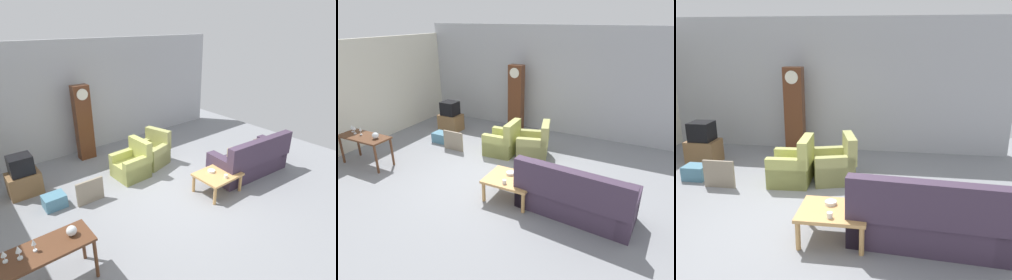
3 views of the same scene
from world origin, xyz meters
The scene contains 20 objects.
ground_plane centered at (0.00, 0.00, 0.00)m, with size 10.40×10.40×0.00m, color gray.
garage_door_wall centered at (0.00, 3.60, 1.60)m, with size 8.40×0.16×3.20m, color #ADAFB5.
pegboard_wall_left centered at (-4.20, 0.40, 1.44)m, with size 0.12×6.40×2.88m, color silver.
couch_floral centered at (2.00, -0.47, 0.35)m, with size 2.16×1.04×1.04m.
armchair_olive_near centered at (-0.39, 1.30, 0.31)m, with size 0.83×0.80×0.92m.
armchair_olive_far centered at (0.41, 1.54, 0.31)m, with size 0.97×0.95×0.92m.
coffee_table_wood centered at (0.73, -0.52, 0.39)m, with size 0.96×0.76×0.46m.
console_table_dark centered at (-3.09, -0.76, 0.64)m, with size 1.30×0.56×0.74m.
grandfather_clock centered at (-0.83, 3.03, 1.05)m, with size 0.44×0.30×2.08m.
tv_stand_cabinet centered at (-2.71, 2.13, 0.26)m, with size 0.68×0.52×0.52m, color brown.
tv_crt centered at (-2.71, 2.13, 0.73)m, with size 0.48×0.44×0.42m, color black.
framed_picture_leaning centered at (-1.71, 0.89, 0.27)m, with size 0.60×0.05×0.53m, color gray.
storage_box_blue centered at (-2.38, 1.21, 0.14)m, with size 0.44×0.36×0.28m, color teal.
glass_dome_cloche centered at (-2.70, -0.74, 0.82)m, with size 0.15×0.15×0.15m, color silver.
cup_white_porcelain centered at (0.72, -0.76, 0.50)m, with size 0.08×0.08×0.08m, color white.
cup_blue_rimmed centered at (1.12, -0.60, 0.50)m, with size 0.07×0.07×0.08m, color silver.
bowl_white_stacked centered at (0.66, -0.38, 0.48)m, with size 0.17×0.17×0.05m, color white.
wine_glass_tall centered at (-3.57, -0.69, 0.86)m, with size 0.07×0.07×0.18m.
wine_glass_mid centered at (-3.40, -0.76, 0.88)m, with size 0.08×0.08×0.21m.
wine_glass_short centered at (-3.21, -0.74, 0.87)m, with size 0.06×0.06×0.20m.
Camera 2 is at (2.99, -5.13, 3.39)m, focal length 31.85 mm.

